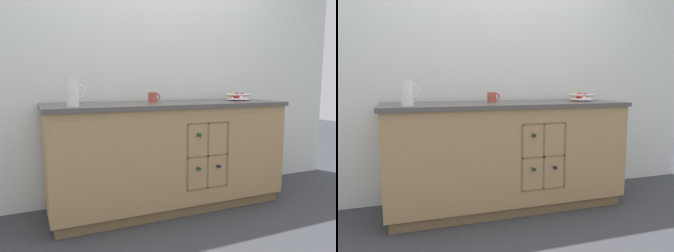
# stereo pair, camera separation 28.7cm
# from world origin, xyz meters

# --- Properties ---
(ground_plane) EXTENTS (14.00, 14.00, 0.00)m
(ground_plane) POSITION_xyz_m (0.00, 0.00, 0.00)
(ground_plane) COLOR #383A3F
(back_wall) EXTENTS (4.46, 0.06, 2.55)m
(back_wall) POSITION_xyz_m (0.00, 0.38, 1.27)
(back_wall) COLOR silver
(back_wall) RESTS_ON ground_plane
(kitchen_island) EXTENTS (2.10, 0.68, 0.93)m
(kitchen_island) POSITION_xyz_m (0.00, -0.00, 0.47)
(kitchen_island) COLOR brown
(kitchen_island) RESTS_ON ground_plane
(fruit_bowl) EXTENTS (0.25, 0.25, 0.08)m
(fruit_bowl) POSITION_xyz_m (0.77, 0.05, 0.98)
(fruit_bowl) COLOR silver
(fruit_bowl) RESTS_ON kitchen_island
(white_pitcher) EXTENTS (0.15, 0.10, 0.20)m
(white_pitcher) POSITION_xyz_m (-0.82, -0.18, 1.04)
(white_pitcher) COLOR white
(white_pitcher) RESTS_ON kitchen_island
(ceramic_mug) EXTENTS (0.11, 0.08, 0.09)m
(ceramic_mug) POSITION_xyz_m (-0.09, 0.13, 0.98)
(ceramic_mug) COLOR #B7473D
(ceramic_mug) RESTS_ON kitchen_island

